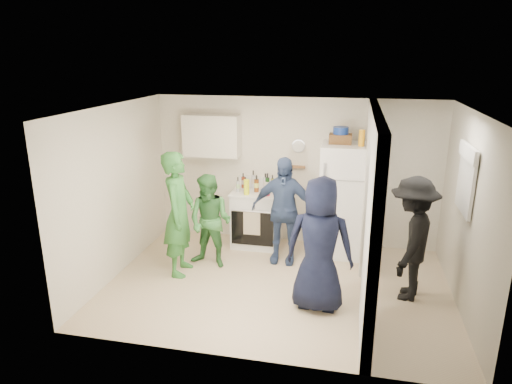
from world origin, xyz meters
TOP-DOWN VIEW (x-y plane):
  - floor at (0.00, 0.00)m, footprint 4.80×4.80m
  - wall_back at (0.00, 1.70)m, footprint 4.80×0.00m
  - wall_front at (0.00, -1.70)m, footprint 4.80×0.00m
  - wall_left at (-2.40, 0.00)m, footprint 0.00×3.40m
  - wall_right at (2.40, 0.00)m, footprint 0.00×3.40m
  - ceiling at (0.00, 0.00)m, footprint 4.80×4.80m
  - partition_pier_back at (1.20, 1.10)m, footprint 0.12×1.20m
  - partition_pier_front at (1.20, -1.10)m, footprint 0.12×1.20m
  - partition_header at (1.20, 0.00)m, footprint 0.12×1.00m
  - stove at (-0.60, 1.37)m, footprint 0.81×0.68m
  - upper_cabinet at (-1.40, 1.52)m, footprint 0.95×0.34m
  - fridge at (0.84, 1.34)m, footprint 0.75×0.73m
  - wicker_basket at (0.74, 1.39)m, footprint 0.35×0.25m
  - blue_bowl at (0.74, 1.39)m, footprint 0.24×0.24m
  - yellow_cup_stack_top at (1.06, 1.24)m, footprint 0.09×0.09m
  - wall_clock at (0.05, 1.68)m, footprint 0.22×0.02m
  - spice_shelf at (0.00, 1.65)m, footprint 0.35×0.08m
  - nook_window at (2.38, 0.20)m, footprint 0.03×0.70m
  - nook_window_frame at (2.36, 0.20)m, footprint 0.04×0.76m
  - nook_valance at (2.34, 0.20)m, footprint 0.04×0.82m
  - yellow_cup_stack_stove at (-0.72, 1.15)m, footprint 0.09×0.09m
  - red_cup at (-0.38, 1.17)m, footprint 0.09×0.09m
  - person_green_left at (-1.49, 0.12)m, footprint 0.50×0.71m
  - person_green_center at (-1.12, 0.43)m, footprint 0.79×0.66m
  - person_denim at (-0.06, 0.83)m, footprint 1.01×0.45m
  - person_navy at (0.60, -0.46)m, footprint 0.89×0.61m
  - person_nook at (1.77, 0.07)m, footprint 0.88×1.21m
  - bottle_a at (-0.86, 1.51)m, footprint 0.06×0.06m
  - bottle_b at (-0.77, 1.29)m, footprint 0.06×0.06m
  - bottle_c at (-0.69, 1.52)m, footprint 0.06×0.06m
  - bottle_d at (-0.59, 1.33)m, footprint 0.08×0.08m
  - bottle_e at (-0.48, 1.54)m, footprint 0.08×0.08m
  - bottle_f at (-0.42, 1.40)m, footprint 0.07×0.07m
  - bottle_g at (-0.36, 1.53)m, footprint 0.06×0.06m
  - bottle_h at (-0.89, 1.26)m, footprint 0.06×0.06m

SIDE VIEW (x-z plane):
  - floor at x=0.00m, z-range 0.00..0.00m
  - stove at x=-0.60m, z-range 0.00..0.97m
  - person_green_center at x=-1.12m, z-range 0.00..1.46m
  - person_nook at x=1.77m, z-range 0.00..1.68m
  - person_denim at x=-0.06m, z-range 0.00..1.70m
  - person_navy at x=0.60m, z-range 0.00..1.76m
  - fridge at x=0.84m, z-range 0.00..1.82m
  - person_green_left at x=-1.49m, z-range 0.00..1.86m
  - red_cup at x=-0.38m, z-range 0.97..1.09m
  - yellow_cup_stack_stove at x=-0.72m, z-range 0.97..1.22m
  - bottle_g at x=-0.36m, z-range 0.97..1.22m
  - bottle_b at x=-0.77m, z-range 0.97..1.22m
  - bottle_h at x=-0.89m, z-range 0.97..1.22m
  - bottle_a at x=-0.86m, z-range 0.97..1.23m
  - bottle_e at x=-0.48m, z-range 0.97..1.23m
  - bottle_d at x=-0.59m, z-range 0.97..1.25m
  - bottle_f at x=-0.42m, z-range 0.97..1.27m
  - bottle_c at x=-0.69m, z-range 0.97..1.28m
  - wall_back at x=0.00m, z-range -1.15..3.65m
  - wall_front at x=0.00m, z-range -1.15..3.65m
  - wall_left at x=-2.40m, z-range -0.45..2.95m
  - wall_right at x=2.40m, z-range -0.45..2.95m
  - partition_pier_back at x=1.20m, z-range 0.00..2.50m
  - partition_pier_front at x=1.20m, z-range 0.00..2.50m
  - spice_shelf at x=0.00m, z-range 1.34..1.36m
  - nook_window at x=2.38m, z-range 1.25..2.05m
  - nook_window_frame at x=2.36m, z-range 1.22..2.08m
  - wall_clock at x=0.05m, z-range 1.59..1.81m
  - upper_cabinet at x=-1.40m, z-range 1.50..2.20m
  - wicker_basket at x=0.74m, z-range 1.82..1.97m
  - yellow_cup_stack_top at x=1.06m, z-range 1.82..2.07m
  - nook_valance at x=2.34m, z-range 1.91..2.09m
  - blue_bowl at x=0.74m, z-range 1.97..2.08m
  - partition_header at x=1.20m, z-range 2.10..2.50m
  - ceiling at x=0.00m, z-range 2.50..2.50m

